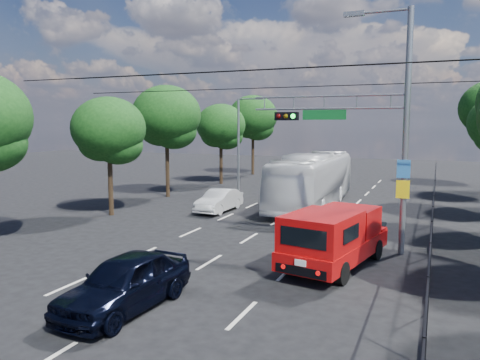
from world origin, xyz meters
The scene contains 14 objects.
ground centered at (0.00, 0.00, 0.00)m, with size 120.00×120.00×0.00m, color black.
lane_markings centered at (0.00, 14.00, 0.01)m, with size 6.12×38.00×0.01m.
signal_mast centered at (5.28, 7.99, 5.24)m, with size 6.43×0.39×9.50m.
streetlight_left centered at (-6.33, 22.00, 3.94)m, with size 2.09×0.22×7.08m.
utility_wires centered at (0.00, 8.83, 7.23)m, with size 22.00×5.04×0.74m.
fence_right centered at (7.60, 12.17, 1.03)m, with size 0.06×34.03×2.00m.
tree_left_b centered at (-9.18, 10.02, 4.58)m, with size 4.08×4.08×6.63m.
tree_left_c centered at (-9.78, 17.02, 5.40)m, with size 4.80×4.80×7.80m.
tree_left_d centered at (-9.38, 25.02, 4.72)m, with size 4.20×4.20×6.83m.
tree_left_e centered at (-9.58, 33.02, 5.53)m, with size 4.92×4.92×7.99m.
red_pickup centered at (4.40, 5.22, 1.14)m, with size 3.12×6.01×2.14m.
navy_hatchback centered at (-0.16, -0.86, 0.77)m, with size 1.82×4.52×1.54m, color black.
white_bus centered at (0.57, 17.21, 1.66)m, with size 2.78×11.90×3.31m, color silver.
white_van centered at (-4.05, 13.37, 0.65)m, with size 1.37×3.92×1.29m, color silver.
Camera 1 is at (7.65, -11.15, 5.13)m, focal length 35.00 mm.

